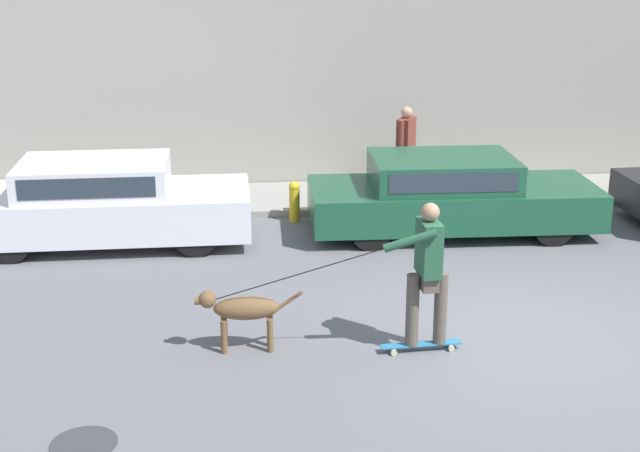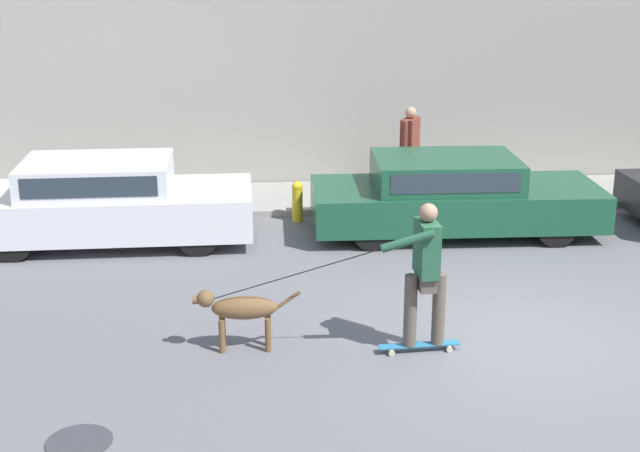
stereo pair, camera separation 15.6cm
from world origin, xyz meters
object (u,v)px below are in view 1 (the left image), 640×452
parked_car_0 (105,204)px  parked_car_1 (450,196)px  fire_hydrant (294,200)px  pedestrian_with_bag (406,146)px  skateboarder (427,268)px  dog (242,310)px

parked_car_0 → parked_car_1: 5.25m
parked_car_0 → fire_hydrant: 3.01m
parked_car_1 → pedestrian_with_bag: pedestrian_with_bag is taller
skateboarder → fire_hydrant: (-1.08, 4.91, -0.62)m
pedestrian_with_bag → fire_hydrant: size_ratio=2.30×
dog → skateboarder: (2.00, -0.22, 0.50)m
dog → pedestrian_with_bag: bearing=-115.3°
skateboarder → fire_hydrant: bearing=-81.2°
parked_car_1 → skateboarder: (-1.28, -4.12, 0.39)m
parked_car_0 → skateboarder: (3.97, -4.12, 0.36)m
skateboarder → fire_hydrant: size_ratio=4.20×
fire_hydrant → skateboarder: bearing=-77.6°
pedestrian_with_bag → skateboarder: bearing=-68.8°
fire_hydrant → pedestrian_with_bag: bearing=28.9°
parked_car_1 → skateboarder: 4.33m
parked_car_1 → fire_hydrant: bearing=162.9°
dog → fire_hydrant: dog is taller
parked_car_0 → dog: bearing=-63.6°
parked_car_1 → pedestrian_with_bag: size_ratio=2.90×
parked_car_0 → fire_hydrant: bearing=14.9°
parked_car_0 → skateboarder: bearing=-46.4°
parked_car_1 → skateboarder: skateboarder is taller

